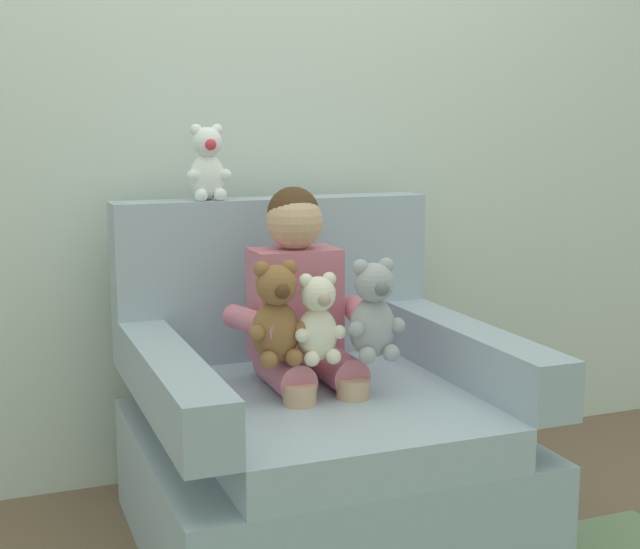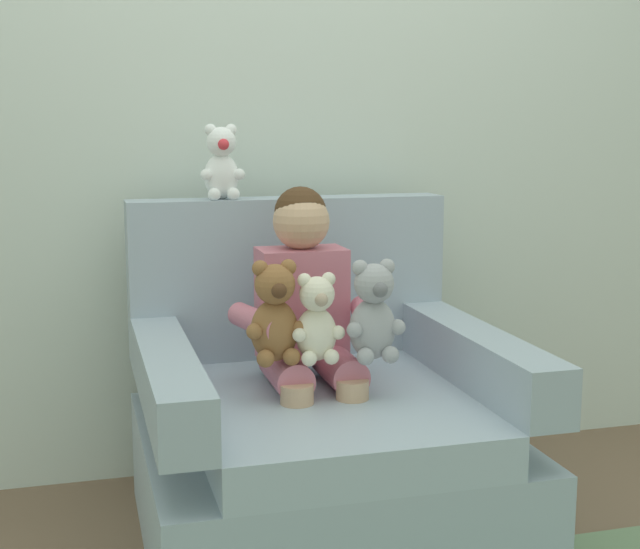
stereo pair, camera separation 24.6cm
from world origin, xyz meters
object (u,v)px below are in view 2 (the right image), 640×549
armchair (320,438)px  plush_grey (373,314)px  plush_cream (317,321)px  seated_child (307,313)px  plush_brown (275,315)px  plush_white_on_backrest (222,165)px

armchair → plush_grey: 0.44m
plush_cream → seated_child: bearing=75.5°
armchair → plush_brown: 0.44m
plush_brown → plush_white_on_backrest: size_ratio=1.20×
armchair → seated_child: seated_child is taller
armchair → plush_grey: (0.11, -0.15, 0.40)m
seated_child → plush_brown: seated_child is taller
seated_child → plush_cream: 0.17m
plush_grey → plush_white_on_backrest: size_ratio=1.19×
seated_child → plush_grey: (0.14, -0.20, 0.03)m
armchair → plush_white_on_backrest: size_ratio=4.35×
armchair → plush_brown: (-0.16, -0.10, 0.40)m
armchair → seated_child: 0.38m
plush_cream → plush_grey: bearing=-18.2°
armchair → seated_child: (-0.03, 0.05, 0.37)m
armchair → plush_grey: armchair is taller
plush_cream → plush_white_on_backrest: size_ratio=1.05×
seated_child → plush_grey: seated_child is taller
plush_white_on_backrest → seated_child: bearing=-46.8°
armchair → plush_cream: armchair is taller
plush_grey → seated_child: bearing=139.5°
seated_child → plush_cream: bearing=-103.1°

